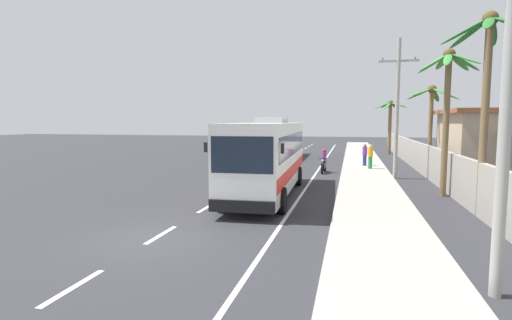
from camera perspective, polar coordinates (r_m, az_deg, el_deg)
name	(u,v)px	position (r m, az deg, el deg)	size (l,w,h in m)	color
ground_plane	(154,239)	(12.73, -14.47, -10.98)	(160.00, 160.00, 0.00)	#303035
sidewalk_kerb	(370,190)	(21.06, 16.14, -4.21)	(3.20, 90.00, 0.14)	#A8A399
lane_markings	(294,176)	(26.14, 5.54, -2.26)	(3.65, 71.49, 0.01)	white
boundary_wall	(435,165)	(25.33, 24.42, -0.68)	(0.24, 60.00, 2.05)	#9E998E
coach_bus_foreground	(268,155)	(19.13, 1.73, 0.77)	(3.15, 10.99, 3.79)	silver
coach_bus_far_lane	(273,138)	(38.54, 2.47, 3.22)	(3.11, 10.57, 3.74)	red
motorcycle_beside_bus	(324,163)	(27.87, 9.78, -0.44)	(0.56, 1.96, 1.67)	black
pedestrian_near_kerb	(365,154)	(31.71, 15.45, 0.81)	(0.36, 0.36, 1.69)	navy
pedestrian_midwalk	(370,156)	(29.81, 16.20, 0.56)	(0.36, 0.36, 1.75)	#2D7A47
utility_pole_nearest	(508,87)	(9.28, 32.59, 8.88)	(2.28, 0.24, 8.15)	#9E9E99
utility_pole_mid	(397,106)	(25.99, 19.73, 7.32)	(2.34, 0.24, 8.60)	#9E9E99
palm_nearest	(431,109)	(28.49, 24.03, 6.79)	(3.20, 3.24, 5.96)	brown
palm_second	(487,70)	(17.08, 30.46, 11.20)	(3.43, 3.38, 7.58)	brown
palm_third	(448,90)	(20.83, 25.97, 9.08)	(2.85, 3.00, 6.97)	brown
palm_fourth	(390,117)	(45.16, 18.83, 5.86)	(3.44, 3.14, 5.81)	brown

